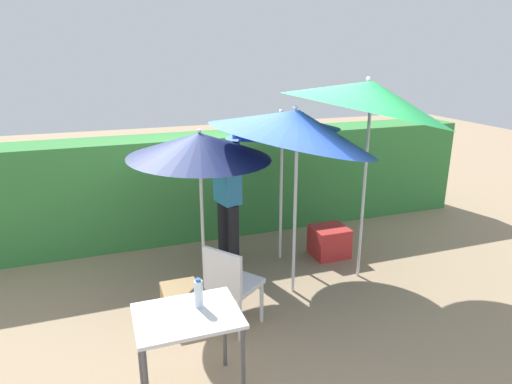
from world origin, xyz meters
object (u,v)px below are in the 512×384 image
at_px(umbrella_navy, 369,97).
at_px(folding_table, 188,325).
at_px(umbrella_orange, 200,146).
at_px(umbrella_yellow, 296,125).
at_px(crate_cardboard, 181,301).
at_px(chair_plastic, 231,282).
at_px(umbrella_rainbow, 282,123).
at_px(bottle_water, 199,293).
at_px(cooler_box, 329,241).
at_px(person_vendor, 228,194).

height_order(umbrella_navy, folding_table, umbrella_navy).
bearing_deg(umbrella_orange, umbrella_yellow, -27.92).
height_order(umbrella_orange, crate_cardboard, umbrella_orange).
bearing_deg(chair_plastic, umbrella_navy, 17.62).
distance_m(umbrella_yellow, umbrella_navy, 0.95).
bearing_deg(umbrella_yellow, umbrella_rainbow, 77.36).
xyz_separation_m(umbrella_orange, crate_cardboard, (-0.40, -0.60, -1.51)).
relative_size(umbrella_rainbow, umbrella_navy, 0.80).
bearing_deg(bottle_water, umbrella_yellow, 41.69).
bearing_deg(umbrella_orange, umbrella_rainbow, 16.82).
xyz_separation_m(chair_plastic, folding_table, (-0.58, -0.79, 0.15)).
height_order(umbrella_yellow, crate_cardboard, umbrella_yellow).
distance_m(umbrella_orange, umbrella_yellow, 1.07).
bearing_deg(umbrella_rainbow, umbrella_navy, -45.65).
height_order(umbrella_navy, crate_cardboard, umbrella_navy).
xyz_separation_m(umbrella_rainbow, umbrella_orange, (-1.11, -0.34, -0.14)).
bearing_deg(cooler_box, bottle_water, -139.49).
relative_size(umbrella_yellow, person_vendor, 1.22).
bearing_deg(chair_plastic, crate_cardboard, 139.45).
relative_size(umbrella_rainbow, crate_cardboard, 5.55).
bearing_deg(umbrella_rainbow, bottle_water, -127.11).
bearing_deg(bottle_water, crate_cardboard, 88.71).
bearing_deg(person_vendor, umbrella_rainbow, -12.16).
relative_size(umbrella_navy, chair_plastic, 2.89).
bearing_deg(crate_cardboard, folding_table, -96.63).
bearing_deg(cooler_box, umbrella_yellow, -141.44).
xyz_separation_m(folding_table, bottle_water, (0.11, 0.08, 0.21)).
distance_m(umbrella_rainbow, cooler_box, 1.75).
distance_m(chair_plastic, folding_table, 0.99).
bearing_deg(umbrella_orange, cooler_box, 6.14).
height_order(umbrella_orange, umbrella_yellow, umbrella_yellow).
bearing_deg(umbrella_rainbow, chair_plastic, -129.01).
relative_size(person_vendor, folding_table, 2.35).
distance_m(umbrella_rainbow, chair_plastic, 2.14).
relative_size(umbrella_rainbow, umbrella_yellow, 0.90).
distance_m(umbrella_yellow, folding_table, 2.31).
bearing_deg(chair_plastic, folding_table, -126.19).
xyz_separation_m(umbrella_rainbow, chair_plastic, (-1.06, -1.31, -1.31)).
bearing_deg(bottle_water, umbrella_orange, 75.98).
relative_size(umbrella_rainbow, umbrella_orange, 1.10).
xyz_separation_m(umbrella_navy, chair_plastic, (-1.79, -0.57, -1.67)).
bearing_deg(umbrella_yellow, umbrella_navy, 4.95).
height_order(chair_plastic, bottle_water, bottle_water).
relative_size(chair_plastic, folding_table, 1.11).
bearing_deg(umbrella_yellow, person_vendor, 116.44).
relative_size(umbrella_orange, person_vendor, 0.99).
distance_m(person_vendor, folding_table, 2.46).
bearing_deg(umbrella_navy, folding_table, -150.21).
bearing_deg(folding_table, crate_cardboard, 83.37).
distance_m(umbrella_orange, bottle_water, 1.92).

